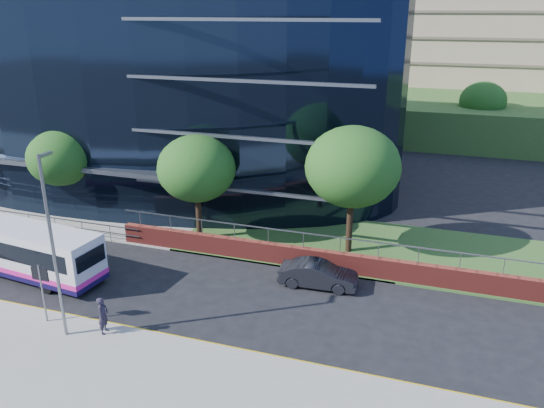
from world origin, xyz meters
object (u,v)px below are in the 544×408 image
(pedestrian, at_px, (103,315))
(tree_far_d, at_px, (353,167))
(tree_far_b, at_px, (61,158))
(tree_dist_e, at_px, (483,101))
(streetlight_east, at_px, (53,243))
(tree_far_c, at_px, (196,169))
(city_bus, at_px, (18,249))
(parked_car, at_px, (318,275))
(street_sign, at_px, (41,281))

(pedestrian, bearing_deg, tree_far_d, -48.01)
(tree_far_b, distance_m, tree_dist_e, 40.74)
(tree_far_d, xyz_separation_m, streetlight_east, (-10.00, -12.17, -0.75))
(pedestrian, bearing_deg, tree_far_c, -8.95)
(tree_dist_e, distance_m, city_bus, 45.13)
(city_bus, relative_size, parked_car, 2.58)
(streetlight_east, bearing_deg, parked_car, 39.91)
(tree_far_c, bearing_deg, pedestrian, -87.26)
(tree_far_c, xyz_separation_m, streetlight_east, (-1.00, -11.17, -0.10))
(tree_far_b, height_order, tree_dist_e, tree_dist_e)
(street_sign, bearing_deg, city_bus, 142.30)
(tree_far_b, bearing_deg, tree_far_d, 1.51)
(tree_far_d, bearing_deg, tree_far_c, -173.66)
(parked_car, distance_m, pedestrian, 10.54)
(streetlight_east, distance_m, parked_car, 12.65)
(tree_far_b, xyz_separation_m, tree_far_c, (10.00, -0.50, 0.33))
(tree_far_c, distance_m, city_bus, 10.46)
(city_bus, bearing_deg, parked_car, 19.18)
(tree_far_b, relative_size, city_bus, 0.59)
(tree_far_b, xyz_separation_m, streetlight_east, (9.00, -11.67, 0.23))
(street_sign, relative_size, tree_far_d, 0.38)
(tree_far_c, xyz_separation_m, parked_car, (8.26, -3.43, -3.88))
(city_bus, bearing_deg, tree_far_c, 50.56)
(tree_far_d, relative_size, city_bus, 0.72)
(tree_far_d, relative_size, pedestrian, 4.39)
(tree_dist_e, height_order, parked_car, tree_dist_e)
(street_sign, height_order, tree_far_d, tree_far_d)
(tree_far_c, relative_size, tree_far_d, 0.87)
(tree_far_b, height_order, pedestrian, tree_far_b)
(tree_far_b, bearing_deg, street_sign, -55.92)
(street_sign, bearing_deg, tree_dist_e, 64.88)
(tree_far_c, height_order, tree_dist_e, same)
(tree_far_b, distance_m, tree_far_d, 19.03)
(tree_far_b, relative_size, tree_dist_e, 0.93)
(tree_far_d, xyz_separation_m, city_bus, (-16.14, -8.00, -3.73))
(street_sign, distance_m, tree_dist_e, 45.99)
(tree_dist_e, xyz_separation_m, streetlight_east, (-18.00, -42.17, -0.10))
(streetlight_east, xyz_separation_m, city_bus, (-6.14, 4.17, -2.99))
(city_bus, height_order, pedestrian, city_bus)
(tree_far_b, bearing_deg, parked_car, -12.13)
(city_bus, xyz_separation_m, pedestrian, (7.64, -3.55, -0.45))
(parked_car, bearing_deg, tree_far_d, -12.57)
(parked_car, bearing_deg, street_sign, 120.51)
(street_sign, xyz_separation_m, city_bus, (-4.64, 3.58, -0.70))
(tree_far_b, height_order, tree_far_c, tree_far_c)
(parked_car, relative_size, pedestrian, 2.36)
(tree_far_c, bearing_deg, tree_far_d, 6.34)
(tree_far_b, relative_size, pedestrian, 3.56)
(tree_far_d, bearing_deg, city_bus, -153.62)
(parked_car, bearing_deg, city_bus, 99.95)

